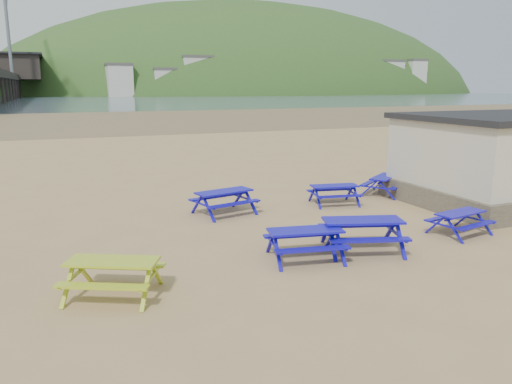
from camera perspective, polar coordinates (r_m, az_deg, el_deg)
name	(u,v)px	position (r m, az deg, el deg)	size (l,w,h in m)	color
ground	(251,241)	(13.67, -0.57, -5.58)	(400.00, 400.00, 0.00)	tan
wet_sand	(92,118)	(67.41, -18.23, 8.01)	(400.00, 400.00, 0.00)	brown
sea	(65,98)	(182.22, -20.99, 10.05)	(400.00, 400.00, 0.00)	#4B5E6C
picnic_table_blue_a	(224,202)	(16.38, -3.65, -1.19)	(2.16, 1.89, 0.78)	#1B1296
picnic_table_blue_b	(334,195)	(17.91, 8.92, -0.31)	(1.86, 1.61, 0.69)	#1B1296
picnic_table_blue_c	(384,185)	(19.89, 14.42, 0.73)	(2.20, 2.12, 0.72)	#1B1296
picnic_table_blue_d	(305,244)	(12.21, 5.64, -5.98)	(2.03, 1.75, 0.75)	#1B1296
picnic_table_blue_e	(362,235)	(13.02, 12.05, -4.84)	(2.38, 2.13, 0.83)	#1B1296
picnic_table_blue_f	(460,223)	(15.28, 22.25, -3.32)	(1.77, 1.53, 0.65)	#1B1296
picnic_table_yellow	(113,278)	(10.53, -16.00, -9.42)	(2.25, 2.09, 0.75)	#A0C01F
amenity_block	(510,158)	(20.30, 27.04, 3.48)	(7.40, 5.40, 3.15)	#665B4C
pier	(6,81)	(190.80, -26.68, 11.27)	(24.00, 220.00, 39.29)	black
headland_town	(249,113)	(260.08, -0.77, 9.04)	(264.00, 144.00, 108.00)	#2D4C1E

